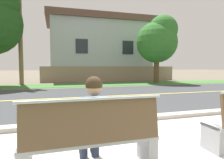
{
  "coord_description": "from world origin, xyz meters",
  "views": [
    {
      "loc": [
        -1.85,
        -2.17,
        1.38
      ],
      "look_at": [
        -0.21,
        3.3,
        1.0
      ],
      "focal_mm": 31.4,
      "sensor_mm": 36.0,
      "label": 1
    }
  ],
  "objects": [
    {
      "name": "ground_plane",
      "position": [
        0.0,
        8.0,
        0.0
      ],
      "size": [
        140.0,
        140.0,
        0.0
      ],
      "primitive_type": "plane",
      "color": "#665B4C"
    },
    {
      "name": "garden_wall",
      "position": [
        3.52,
        15.71,
        0.7
      ],
      "size": [
        13.0,
        0.36,
        1.4
      ],
      "primitive_type": "cube",
      "color": "gray",
      "rests_on": "ground_plane"
    },
    {
      "name": "bench_left",
      "position": [
        -1.39,
        0.24,
        0.45
      ],
      "size": [
        1.76,
        0.48,
        1.01
      ],
      "color": "#9EA0A8",
      "rests_on": "ground_plane"
    },
    {
      "name": "street_asphalt",
      "position": [
        0.0,
        6.5,
        0.0
      ],
      "size": [
        52.0,
        8.0,
        0.01
      ],
      "primitive_type": "cube",
      "color": "#383A3D",
      "rests_on": "ground_plane"
    },
    {
      "name": "road_centre_line",
      "position": [
        0.0,
        6.5,
        0.01
      ],
      "size": [
        48.0,
        0.14,
        0.01
      ],
      "primitive_type": "cube",
      "color": "#E0CC4C",
      "rests_on": "ground_plane"
    },
    {
      "name": "house_across_street",
      "position": [
        2.88,
        18.91,
        3.27
      ],
      "size": [
        10.72,
        6.91,
        6.46
      ],
      "color": "#A3ADB2",
      "rests_on": "ground_plane"
    },
    {
      "name": "seated_person_blue",
      "position": [
        -1.35,
        0.41,
        0.68
      ],
      "size": [
        0.52,
        0.68,
        1.25
      ],
      "color": "#333D56",
      "rests_on": "ground_plane"
    },
    {
      "name": "curb_edge",
      "position": [
        0.0,
        2.35,
        0.06
      ],
      "size": [
        44.0,
        0.3,
        0.11
      ],
      "primitive_type": "cube",
      "color": "#ADA89E",
      "rests_on": "ground_plane"
    },
    {
      "name": "far_verge_grass",
      "position": [
        0.0,
        12.38,
        0.01
      ],
      "size": [
        48.0,
        2.8,
        0.02
      ],
      "primitive_type": "cube",
      "color": "#38702D",
      "rests_on": "ground_plane"
    },
    {
      "name": "sidewalk_pavement",
      "position": [
        0.0,
        0.4,
        0.01
      ],
      "size": [
        44.0,
        3.6,
        0.01
      ],
      "primitive_type": "cube",
      "color": "#B7B2A8",
      "rests_on": "ground_plane"
    },
    {
      "name": "shade_tree_left",
      "position": [
        6.62,
        12.57,
        3.67
      ],
      "size": [
        3.42,
        3.42,
        5.65
      ],
      "color": "brown",
      "rests_on": "ground_plane"
    }
  ]
}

